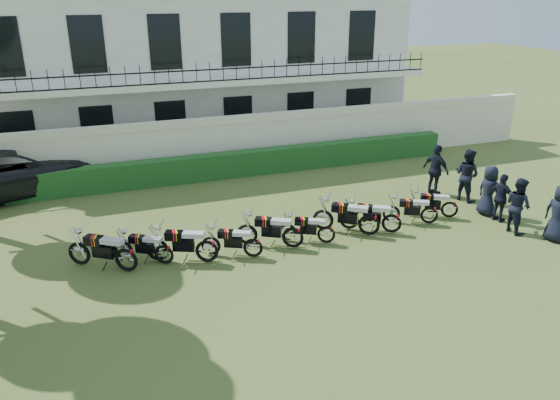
{
  "coord_description": "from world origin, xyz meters",
  "views": [
    {
      "loc": [
        -5.03,
        -13.21,
        7.2
      ],
      "look_at": [
        0.38,
        1.51,
        1.05
      ],
      "focal_mm": 35.0,
      "sensor_mm": 36.0,
      "label": 1
    }
  ],
  "objects": [
    {
      "name": "building",
      "position": [
        0.0,
        13.96,
        3.71
      ],
      "size": [
        20.4,
        9.6,
        7.4
      ],
      "color": "white",
      "rests_on": "ground"
    },
    {
      "name": "motorcycle_0",
      "position": [
        -4.41,
        0.45,
        0.53
      ],
      "size": [
        1.78,
        1.3,
        1.15
      ],
      "rotation": [
        0.0,
        0.0,
        0.95
      ],
      "color": "black",
      "rests_on": "ground"
    },
    {
      "name": "motorcycle_7",
      "position": [
        3.59,
        0.16,
        0.49
      ],
      "size": [
        1.68,
        1.14,
        1.06
      ],
      "rotation": [
        0.0,
        0.0,
        0.99
      ],
      "color": "black",
      "rests_on": "ground"
    },
    {
      "name": "motorcycle_6",
      "position": [
        2.83,
        0.24,
        0.53
      ],
      "size": [
        1.75,
        1.35,
        1.15
      ],
      "rotation": [
        0.0,
        0.0,
        0.93
      ],
      "color": "black",
      "rests_on": "ground"
    },
    {
      "name": "ground",
      "position": [
        0.0,
        0.0,
        0.0
      ],
      "size": [
        100.0,
        100.0,
        0.0
      ],
      "primitive_type": "plane",
      "color": "#3F5220",
      "rests_on": "ground"
    },
    {
      "name": "perimeter_wall",
      "position": [
        0.0,
        8.0,
        1.17
      ],
      "size": [
        30.0,
        0.35,
        2.3
      ],
      "color": "#EDE3C7",
      "rests_on": "ground"
    },
    {
      "name": "suv",
      "position": [
        -7.82,
        8.03,
        0.89
      ],
      "size": [
        7.04,
        4.89,
        1.79
      ],
      "primitive_type": "imported",
      "rotation": [
        0.0,
        0.0,
        1.9
      ],
      "color": "black",
      "rests_on": "ground"
    },
    {
      "name": "hedge",
      "position": [
        1.0,
        7.2,
        0.5
      ],
      "size": [
        18.0,
        0.6,
        1.0
      ],
      "primitive_type": "cube",
      "color": "#184319",
      "rests_on": "ground"
    },
    {
      "name": "officer_0",
      "position": [
        7.98,
        -2.0,
        0.89
      ],
      "size": [
        0.8,
        1.0,
        1.78
      ],
      "primitive_type": "imported",
      "rotation": [
        0.0,
        0.0,
        1.88
      ],
      "color": "black",
      "rests_on": "ground"
    },
    {
      "name": "motorcycle_1",
      "position": [
        -3.39,
        0.54,
        0.45
      ],
      "size": [
        1.54,
        1.03,
        0.97
      ],
      "rotation": [
        0.0,
        0.0,
        1.0
      ],
      "color": "black",
      "rests_on": "ground"
    },
    {
      "name": "motorcycle_2",
      "position": [
        -2.25,
        0.23,
        0.52
      ],
      "size": [
        1.92,
        0.98,
        1.12
      ],
      "rotation": [
        0.0,
        0.0,
        1.15
      ],
      "color": "black",
      "rests_on": "ground"
    },
    {
      "name": "officer_3",
      "position": [
        7.4,
        0.39,
        0.85
      ],
      "size": [
        0.65,
        0.9,
        1.71
      ],
      "primitive_type": "imported",
      "rotation": [
        0.0,
        0.0,
        1.7
      ],
      "color": "black",
      "rests_on": "ground"
    },
    {
      "name": "motorcycle_4",
      "position": [
        0.31,
        0.24,
        0.51
      ],
      "size": [
        1.79,
        1.09,
        1.1
      ],
      "rotation": [
        0.0,
        0.0,
        1.05
      ],
      "color": "black",
      "rests_on": "ground"
    },
    {
      "name": "officer_5",
      "position": [
        6.88,
        2.63,
        0.94
      ],
      "size": [
        0.75,
        1.19,
        1.89
      ],
      "primitive_type": "imported",
      "rotation": [
        0.0,
        0.0,
        1.85
      ],
      "color": "black",
      "rests_on": "ground"
    },
    {
      "name": "motorcycle_9",
      "position": [
        6.03,
        0.56,
        0.44
      ],
      "size": [
        1.58,
        0.94,
        0.96
      ],
      "rotation": [
        0.0,
        0.0,
        1.07
      ],
      "color": "black",
      "rests_on": "ground"
    },
    {
      "name": "motorcycle_8",
      "position": [
        5.11,
        0.37,
        0.45
      ],
      "size": [
        1.62,
        0.91,
        0.97
      ],
      "rotation": [
        0.0,
        0.0,
        1.1
      ],
      "color": "black",
      "rests_on": "ground"
    },
    {
      "name": "officer_4",
      "position": [
        7.58,
        1.78,
        0.95
      ],
      "size": [
        0.97,
        1.1,
        1.9
      ],
      "primitive_type": "imported",
      "rotation": [
        0.0,
        0.0,
        1.89
      ],
      "color": "black",
      "rests_on": "ground"
    },
    {
      "name": "officer_1",
      "position": [
        7.3,
        -1.05,
        0.89
      ],
      "size": [
        0.68,
        0.86,
        1.77
      ],
      "primitive_type": "imported",
      "rotation": [
        0.0,
        0.0,
        1.57
      ],
      "color": "black",
      "rests_on": "ground"
    },
    {
      "name": "motorcycle_3",
      "position": [
        -0.96,
        0.08,
        0.45
      ],
      "size": [
        1.63,
        0.91,
        0.97
      ],
      "rotation": [
        0.0,
        0.0,
        1.1
      ],
      "color": "black",
      "rests_on": "ground"
    },
    {
      "name": "officer_2",
      "position": [
        7.4,
        -0.22,
        0.81
      ],
      "size": [
        0.62,
        1.02,
        1.62
      ],
      "primitive_type": "imported",
      "rotation": [
        0.0,
        0.0,
        1.82
      ],
      "color": "black",
      "rests_on": "ground"
    },
    {
      "name": "motorcycle_5",
      "position": [
        1.37,
        0.19,
        0.43
      ],
      "size": [
        1.53,
        0.92,
        0.93
      ],
      "rotation": [
        0.0,
        0.0,
        1.06
      ],
      "color": "black",
      "rests_on": "ground"
    }
  ]
}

